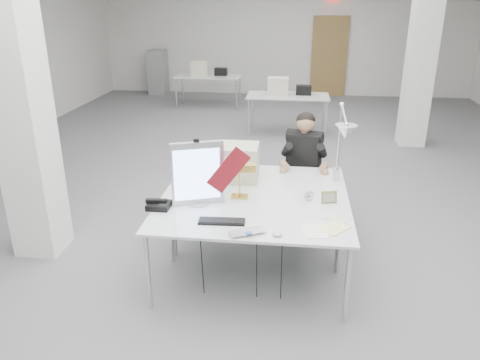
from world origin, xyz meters
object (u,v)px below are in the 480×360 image
object	(u,v)px
seated_person	(304,150)
architect_lamp	(341,151)
monitor	(198,174)
beige_monitor	(239,162)
laptop	(249,235)
office_chair	(303,177)
bankers_lamp	(240,179)
desk_main	(250,218)
desk_phone	(159,205)

from	to	relation	value
seated_person	architect_lamp	world-z (taller)	architect_lamp
architect_lamp	monitor	bearing A→B (deg)	-161.13
architect_lamp	beige_monitor	bearing A→B (deg)	169.20
seated_person	laptop	distance (m)	1.97
office_chair	monitor	distance (m)	1.78
monitor	bankers_lamp	bearing A→B (deg)	8.09
seated_person	architect_lamp	bearing A→B (deg)	-50.78
desk_main	bankers_lamp	size ratio (longest dim) A/B	4.89
monitor	beige_monitor	world-z (taller)	monitor
architect_lamp	laptop	bearing A→B (deg)	-128.68
desk_phone	architect_lamp	bearing A→B (deg)	22.46
office_chair	beige_monitor	bearing A→B (deg)	-118.04
monitor	architect_lamp	bearing A→B (deg)	2.22
monitor	beige_monitor	size ratio (longest dim) A/B	1.52
seated_person	architect_lamp	distance (m)	0.89
desk_main	architect_lamp	bearing A→B (deg)	42.86
desk_phone	beige_monitor	size ratio (longest dim) A/B	0.52
beige_monitor	monitor	bearing A→B (deg)	-114.22
seated_person	architect_lamp	size ratio (longest dim) A/B	1.16
desk_main	bankers_lamp	xyz separation A→B (m)	(-0.14, 0.41, 0.20)
desk_main	laptop	size ratio (longest dim) A/B	6.00
monitor	bankers_lamp	distance (m)	0.43
bankers_lamp	seated_person	bearing A→B (deg)	51.89
seated_person	bankers_lamp	world-z (taller)	seated_person
bankers_lamp	desk_phone	distance (m)	0.80
beige_monitor	architect_lamp	bearing A→B (deg)	-7.48
laptop	architect_lamp	size ratio (longest dim) A/B	0.38
seated_person	bankers_lamp	bearing A→B (deg)	-102.62
laptop	desk_phone	bearing A→B (deg)	126.70
desk_main	monitor	xyz separation A→B (m)	(-0.51, 0.21, 0.31)
seated_person	desk_main	bearing A→B (deg)	-91.15
bankers_lamp	monitor	bearing A→B (deg)	-161.16
desk_phone	desk_main	bearing A→B (deg)	-4.78
desk_main	beige_monitor	size ratio (longest dim) A/B	4.55
seated_person	office_chair	bearing A→B (deg)	106.09
desk_main	monitor	bearing A→B (deg)	157.31
desk_main	seated_person	size ratio (longest dim) A/B	1.95
monitor	laptop	size ratio (longest dim) A/B	2.01
monitor	desk_phone	size ratio (longest dim) A/B	2.94
architect_lamp	bankers_lamp	bearing A→B (deg)	-163.51
office_chair	desk_phone	size ratio (longest dim) A/B	5.26
monitor	laptop	world-z (taller)	monitor
desk_main	bankers_lamp	bearing A→B (deg)	109.35
monitor	desk_phone	xyz separation A→B (m)	(-0.34, -0.14, -0.28)
office_chair	monitor	bearing A→B (deg)	-109.44
architect_lamp	office_chair	bearing A→B (deg)	108.38
desk_phone	beige_monitor	xyz separation A→B (m)	(0.64, 0.82, 0.16)
desk_main	desk_phone	distance (m)	0.85
desk_main	desk_phone	xyz separation A→B (m)	(-0.85, 0.07, 0.04)
office_chair	architect_lamp	world-z (taller)	architect_lamp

